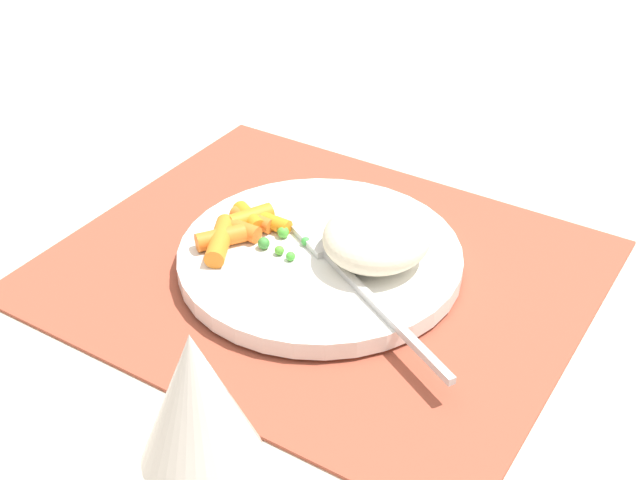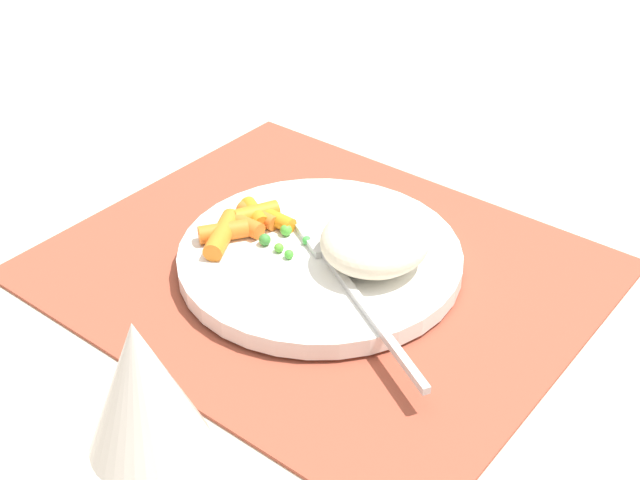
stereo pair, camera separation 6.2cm
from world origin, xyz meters
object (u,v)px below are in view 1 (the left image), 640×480
(plate, at_px, (320,258))
(wine_glass, at_px, (197,409))
(rice_mound, at_px, (377,237))
(fork, at_px, (352,280))
(carrot_portion, at_px, (239,228))

(plate, bearing_deg, wine_glass, 108.83)
(rice_mound, distance_m, fork, 0.04)
(wine_glass, bearing_deg, carrot_portion, -56.93)
(rice_mound, bearing_deg, plate, 17.28)
(rice_mound, xyz_separation_m, wine_glass, (-0.04, 0.27, 0.07))
(carrot_portion, bearing_deg, rice_mound, -164.36)
(carrot_portion, height_order, fork, carrot_portion)
(plate, xyz_separation_m, carrot_portion, (0.07, 0.02, 0.01))
(rice_mound, relative_size, carrot_portion, 1.00)
(carrot_portion, relative_size, wine_glass, 0.57)
(rice_mound, xyz_separation_m, carrot_portion, (0.11, 0.03, -0.01))
(wine_glass, bearing_deg, plate, -71.17)
(plate, relative_size, wine_glass, 1.48)
(carrot_portion, bearing_deg, wine_glass, 123.07)
(fork, distance_m, wine_glass, 0.25)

